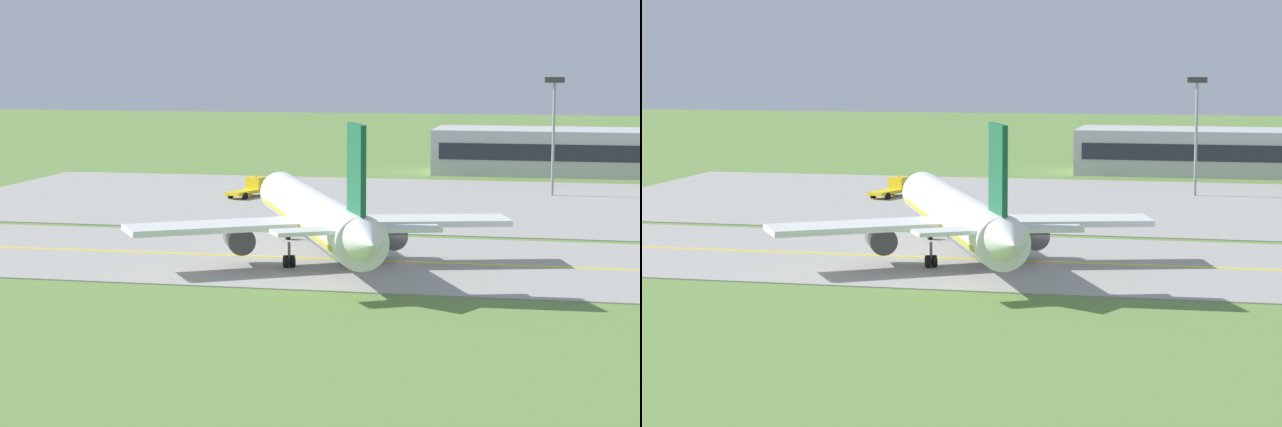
# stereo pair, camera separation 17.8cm
# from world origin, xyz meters

# --- Properties ---
(ground_plane) EXTENTS (500.00, 500.00, 0.00)m
(ground_plane) POSITION_xyz_m (0.00, 0.00, 0.00)
(ground_plane) COLOR olive
(taxiway_strip) EXTENTS (240.00, 28.00, 0.10)m
(taxiway_strip) POSITION_xyz_m (0.00, 0.00, 0.05)
(taxiway_strip) COLOR #9E9B93
(taxiway_strip) RESTS_ON ground
(apron_pad) EXTENTS (140.00, 52.00, 0.10)m
(apron_pad) POSITION_xyz_m (10.00, 42.00, 0.05)
(apron_pad) COLOR #9E9B93
(apron_pad) RESTS_ON ground
(taxiway_centreline) EXTENTS (220.00, 0.60, 0.01)m
(taxiway_centreline) POSITION_xyz_m (0.00, 0.00, 0.11)
(taxiway_centreline) COLOR yellow
(taxiway_centreline) RESTS_ON taxiway_strip
(airplane_lead) EXTENTS (31.04, 37.56, 12.70)m
(airplane_lead) POSITION_xyz_m (-6.81, -2.24, 4.13)
(airplane_lead) COLOR white
(airplane_lead) RESTS_ON ground
(service_truck_catering) EXTENTS (3.85, 6.72, 2.59)m
(service_truck_catering) POSITION_xyz_m (-25.05, 43.19, 1.18)
(service_truck_catering) COLOR yellow
(service_truck_catering) RESTS_ON ground
(apron_light_mast) EXTENTS (2.40, 0.50, 14.70)m
(apron_light_mast) POSITION_xyz_m (11.17, 52.05, 9.33)
(apron_light_mast) COLOR gray
(apron_light_mast) RESTS_ON ground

